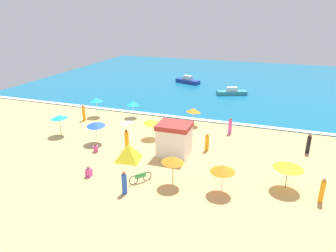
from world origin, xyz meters
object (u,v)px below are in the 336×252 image
object	(u,v)px
beachgoer_2	(127,140)
beachgoer_3	(96,148)
beach_umbrella_2	(96,100)
lifeguard_cabana	(174,139)
parked_bicycle	(140,178)
beach_umbrella_7	(96,124)
beachgoer_8	(230,126)
beach_umbrella_0	(194,110)
beach_umbrella_3	(289,166)
beach_umbrella_4	(152,122)
beachgoer_0	(207,142)
beach_umbrella_8	(133,103)
beach_umbrella_6	(223,168)
beach_umbrella_5	(173,160)
beachgoer_4	(89,172)
small_boat_0	(232,92)
beach_tent	(128,152)
beachgoer_1	(84,113)
beachgoer_7	(309,144)
beachgoer_5	(124,183)
beachgoer_6	(322,191)
beach_umbrella_1	(59,117)
small_boat_1	(188,81)

from	to	relation	value
beachgoer_2	beachgoer_3	bearing A→B (deg)	-148.71
beachgoer_2	beach_umbrella_2	bearing A→B (deg)	136.39
lifeguard_cabana	parked_bicycle	size ratio (longest dim) A/B	2.02
beach_umbrella_7	beachgoer_8	size ratio (longest dim) A/B	1.32
beach_umbrella_0	beach_umbrella_3	world-z (taller)	beach_umbrella_0
beach_umbrella_0	beach_umbrella_4	world-z (taller)	same
beachgoer_0	beach_umbrella_8	bearing A→B (deg)	148.92
beach_umbrella_6	beachgoer_0	world-z (taller)	beach_umbrella_6
beach_umbrella_3	beach_umbrella_2	bearing A→B (deg)	156.11
beach_umbrella_2	beach_umbrella_8	size ratio (longest dim) A/B	1.18
beach_umbrella_5	beachgoer_4	world-z (taller)	beach_umbrella_5
lifeguard_cabana	beach_umbrella_4	world-z (taller)	lifeguard_cabana
parked_bicycle	small_boat_0	size ratio (longest dim) A/B	0.32
beach_umbrella_4	beach_umbrella_5	xyz separation A→B (m)	(4.61, -7.51, 0.31)
beachgoer_0	beachgoer_8	distance (m)	4.83
beach_tent	beachgoer_1	size ratio (longest dim) A/B	1.50
beach_tent	beachgoer_4	size ratio (longest dim) A/B	3.33
beach_umbrella_3	parked_bicycle	xyz separation A→B (m)	(-10.00, -2.65, -1.38)
lifeguard_cabana	beach_umbrella_5	distance (m)	4.91
beach_umbrella_5	beachgoer_7	size ratio (longest dim) A/B	1.25
beach_umbrella_2	beach_umbrella_3	xyz separation A→B (m)	(20.89, -9.25, -0.25)
beach_umbrella_6	beachgoer_7	world-z (taller)	beach_umbrella_6
beach_tent	beachgoer_7	xyz separation A→B (m)	(14.33, 6.28, 0.19)
lifeguard_cabana	small_boat_0	bearing A→B (deg)	85.11
beachgoer_0	beachgoer_2	bearing A→B (deg)	-163.15
beach_umbrella_6	beachgoer_5	size ratio (longest dim) A/B	1.42
beach_umbrella_8	beachgoer_8	distance (m)	11.58
beach_umbrella_8	beachgoer_6	size ratio (longest dim) A/B	1.08
beachgoer_5	beachgoer_8	xyz separation A→B (m)	(5.17, 13.23, -0.01)
beach_umbrella_8	beachgoer_0	world-z (taller)	beach_umbrella_8
beach_umbrella_6	lifeguard_cabana	bearing A→B (deg)	137.52
beach_umbrella_5	beachgoer_4	size ratio (longest dim) A/B	2.68
beach_umbrella_1	beach_umbrella_4	bearing A→B (deg)	14.64
beach_umbrella_8	beachgoer_8	size ratio (longest dim) A/B	1.16
beachgoer_8	beach_umbrella_1	bearing A→B (deg)	-159.65
lifeguard_cabana	beach_umbrella_8	xyz separation A→B (m)	(-7.62, 7.88, 0.20)
beach_umbrella_0	beachgoer_6	size ratio (longest dim) A/B	1.18
beach_tent	beachgoer_3	bearing A→B (deg)	173.91
beach_umbrella_1	beach_umbrella_5	xyz separation A→B (m)	(13.57, -5.17, 0.08)
beachgoer_0	beachgoer_3	size ratio (longest dim) A/B	2.19
beach_umbrella_5	beachgoer_2	bearing A→B (deg)	143.10
beach_umbrella_5	beach_umbrella_6	bearing A→B (deg)	3.04
beach_umbrella_2	beach_tent	xyz separation A→B (m)	(8.43, -8.85, -1.32)
beach_umbrella_1	beach_umbrella_2	xyz separation A→B (m)	(0.34, 6.26, 0.08)
beach_umbrella_5	beach_umbrella_7	size ratio (longest dim) A/B	1.02
beach_umbrella_4	small_boat_1	bearing A→B (deg)	97.53
beachgoer_3	small_boat_0	world-z (taller)	small_boat_0
beachgoer_7	beach_umbrella_7	bearing A→B (deg)	-167.50
beach_umbrella_0	beach_tent	distance (m)	10.18
beach_umbrella_2	beachgoer_7	xyz separation A→B (m)	(22.76, -2.58, -1.14)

